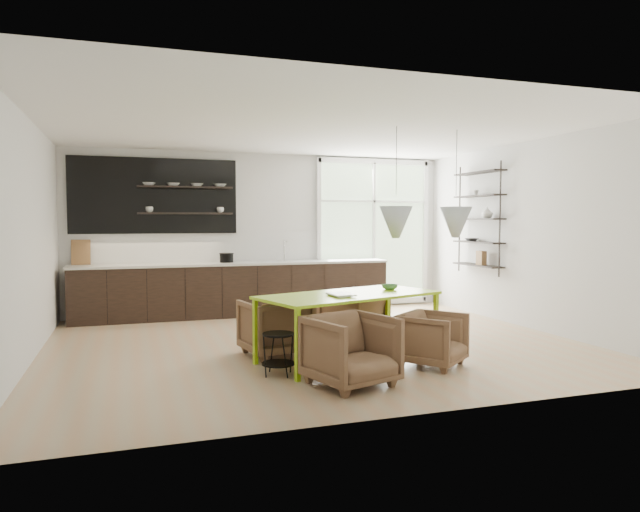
# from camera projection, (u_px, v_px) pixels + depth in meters

# --- Properties ---
(room) EXTENTS (7.02, 6.01, 2.91)m
(room) POSITION_uv_depth(u_px,v_px,m) (329.00, 234.00, 8.89)
(room) COLOR tan
(room) RESTS_ON ground
(kitchen_run) EXTENTS (5.54, 0.69, 2.75)m
(kitchen_run) POSITION_uv_depth(u_px,v_px,m) (231.00, 282.00, 10.05)
(kitchen_run) COLOR black
(kitchen_run) RESTS_ON ground
(right_shelving) EXTENTS (0.26, 1.22, 1.90)m
(right_shelving) POSITION_uv_depth(u_px,v_px,m) (479.00, 222.00, 9.83)
(right_shelving) COLOR black
(right_shelving) RESTS_ON ground
(dining_table) EXTENTS (2.37, 1.59, 0.79)m
(dining_table) POSITION_uv_depth(u_px,v_px,m) (349.00, 298.00, 6.84)
(dining_table) COLOR #9BD113
(dining_table) RESTS_ON ground
(armchair_back_left) EXTENTS (0.87, 0.89, 0.70)m
(armchair_back_left) POSITION_uv_depth(u_px,v_px,m) (275.00, 327.00, 7.08)
(armchair_back_left) COLOR brown
(armchair_back_left) RESTS_ON ground
(armchair_back_right) EXTENTS (1.01, 1.02, 0.69)m
(armchair_back_right) POSITION_uv_depth(u_px,v_px,m) (353.00, 317.00, 7.86)
(armchair_back_right) COLOR brown
(armchair_back_right) RESTS_ON ground
(armchair_front_left) EXTENTS (0.97, 0.99, 0.72)m
(armchair_front_left) POSITION_uv_depth(u_px,v_px,m) (351.00, 350.00, 5.76)
(armchair_front_left) COLOR brown
(armchair_front_left) RESTS_ON ground
(armchair_front_right) EXTENTS (0.94, 0.94, 0.62)m
(armchair_front_right) POSITION_uv_depth(u_px,v_px,m) (433.00, 339.00, 6.55)
(armchair_front_right) COLOR brown
(armchair_front_right) RESTS_ON ground
(wire_stool) EXTENTS (0.36, 0.36, 0.46)m
(wire_stool) POSITION_uv_depth(u_px,v_px,m) (278.00, 348.00, 6.14)
(wire_stool) COLOR black
(wire_stool) RESTS_ON ground
(table_book) EXTENTS (0.27, 0.35, 0.03)m
(table_book) POSITION_uv_depth(u_px,v_px,m) (331.00, 295.00, 6.57)
(table_book) COLOR white
(table_book) RESTS_ON dining_table
(table_bowl) EXTENTS (0.27, 0.27, 0.06)m
(table_bowl) POSITION_uv_depth(u_px,v_px,m) (390.00, 287.00, 7.26)
(table_bowl) COLOR #497E4E
(table_bowl) RESTS_ON dining_table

